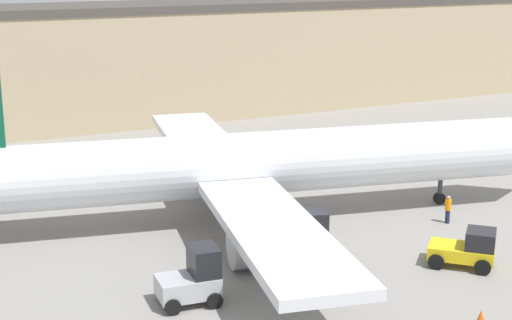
# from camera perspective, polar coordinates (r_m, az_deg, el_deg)

# --- Properties ---
(ground_plane) EXTENTS (400.00, 400.00, 0.00)m
(ground_plane) POSITION_cam_1_polar(r_m,az_deg,el_deg) (45.46, 0.00, -4.35)
(ground_plane) COLOR gray
(terminal_building) EXTENTS (94.55, 10.38, 10.61)m
(terminal_building) POSITION_cam_1_polar(r_m,az_deg,el_deg) (76.08, -3.78, 7.44)
(terminal_building) COLOR tan
(terminal_building) RESTS_ON ground_plane
(airplane) EXTENTS (39.07, 34.48, 10.97)m
(airplane) POSITION_cam_1_polar(r_m,az_deg,el_deg) (44.28, -1.22, -0.44)
(airplane) COLOR silver
(airplane) RESTS_ON ground_plane
(ground_crew_worker) EXTENTS (0.36, 0.36, 1.64)m
(ground_crew_worker) POSITION_cam_1_polar(r_m,az_deg,el_deg) (45.94, 13.79, -3.44)
(ground_crew_worker) COLOR #1E2338
(ground_crew_worker) RESTS_ON ground_plane
(baggage_tug) EXTENTS (3.52, 3.54, 1.92)m
(baggage_tug) POSITION_cam_1_polar(r_m,az_deg,el_deg) (39.91, 15.12, -6.24)
(baggage_tug) COLOR yellow
(baggage_tug) RESTS_ON ground_plane
(belt_loader_truck) EXTENTS (3.56, 2.65, 2.10)m
(belt_loader_truck) POSITION_cam_1_polar(r_m,az_deg,el_deg) (40.57, 3.22, -5.25)
(belt_loader_truck) COLOR silver
(belt_loader_truck) RESTS_ON ground_plane
(pushback_tug) EXTENTS (2.84, 2.33, 2.54)m
(pushback_tug) POSITION_cam_1_polar(r_m,az_deg,el_deg) (34.73, -4.59, -8.57)
(pushback_tug) COLOR #B2B2B7
(pushback_tug) RESTS_ON ground_plane
(safety_cone_near) EXTENTS (0.36, 0.36, 0.55)m
(safety_cone_near) POSITION_cam_1_polar(r_m,az_deg,el_deg) (34.50, 16.04, -10.86)
(safety_cone_near) COLOR #EF590F
(safety_cone_near) RESTS_ON ground_plane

